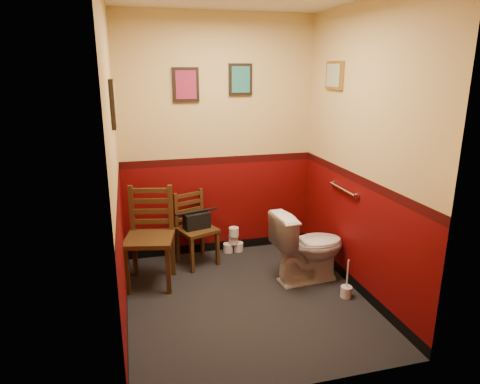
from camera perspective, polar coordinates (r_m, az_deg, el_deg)
floor at (r=4.19m, az=0.90°, el=-14.18°), size 2.20×2.40×0.00m
wall_back at (r=4.85m, az=-2.88°, el=7.03°), size 2.20×0.00×2.70m
wall_front at (r=2.60m, az=8.17°, el=-1.24°), size 2.20×0.00×2.70m
wall_left at (r=3.57m, az=-16.30°, el=3.05°), size 0.00×2.40×2.70m
wall_right at (r=4.13m, az=15.90°, el=4.82°), size 0.00×2.40×2.70m
grab_bar at (r=4.42m, az=13.54°, el=0.37°), size 0.05×0.56×0.06m
framed_print_back_a at (r=4.71m, az=-7.24°, el=14.00°), size 0.28×0.04×0.36m
framed_print_back_b at (r=4.82m, az=0.06°, el=14.77°), size 0.26×0.04×0.34m
framed_print_left at (r=3.59m, az=-16.58°, el=11.21°), size 0.04×0.30×0.38m
framed_print_right at (r=4.57m, az=12.48°, el=14.95°), size 0.04×0.34×0.28m
toilet at (r=4.45m, az=9.11°, el=-7.21°), size 0.78×0.48×0.74m
toilet_brush at (r=4.33m, az=13.98°, el=-12.68°), size 0.11×0.11×0.39m
chair_left at (r=4.39m, az=-11.90°, el=-5.89°), size 0.55×0.55×0.99m
chair_right at (r=4.79m, az=-5.99°, el=-4.87°), size 0.49×0.49×0.81m
handbag at (r=4.72m, az=-5.81°, el=-3.80°), size 0.31×0.21×0.21m
tp_stack at (r=5.13m, az=-0.88°, el=-6.61°), size 0.24×0.15×0.32m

